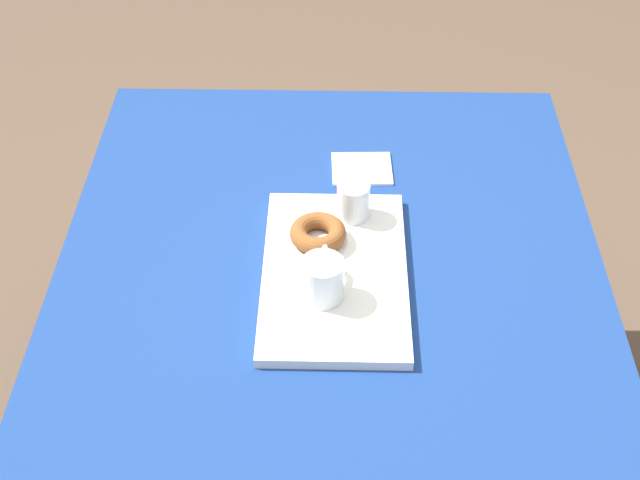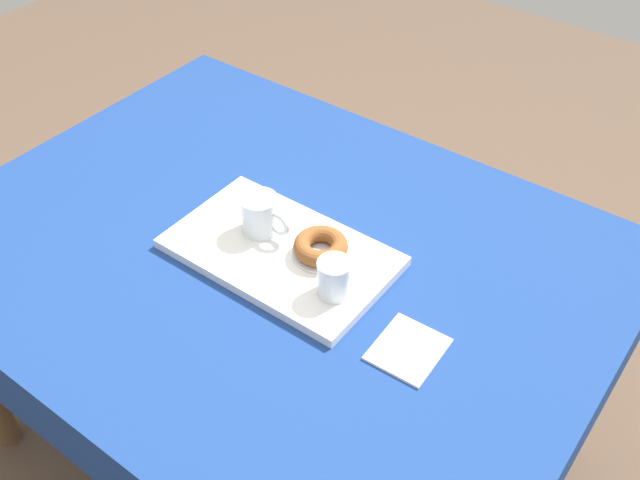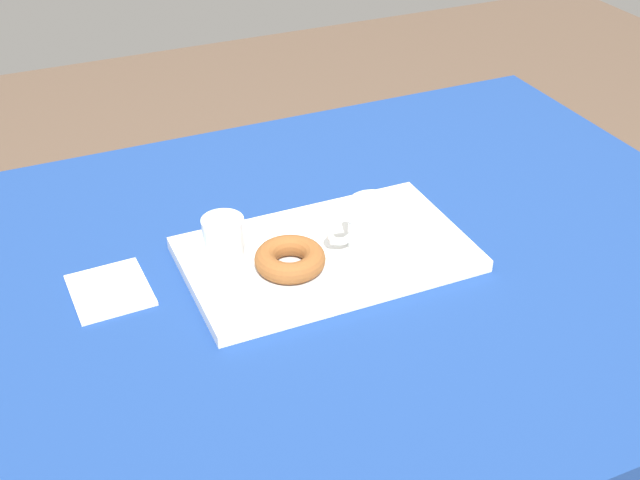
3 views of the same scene
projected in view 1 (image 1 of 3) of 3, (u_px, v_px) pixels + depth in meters
The scene contains 7 objects.
dining_table at pixel (329, 322), 1.79m from camera, with size 1.43×1.09×0.74m.
serving_tray at pixel (335, 273), 1.75m from camera, with size 0.47×0.28×0.02m, color white.
tea_mug_left at pixel (323, 280), 1.66m from camera, with size 0.12×0.08×0.09m.
water_glass_near at pixel (353, 202), 1.84m from camera, with size 0.07×0.07×0.08m.
donut_plate_left at pixel (318, 241), 1.80m from camera, with size 0.12×0.12×0.01m, color silver.
sugar_donut_left at pixel (318, 233), 1.78m from camera, with size 0.11×0.11×0.03m, color brown.
paper_napkin at pixel (362, 169), 2.01m from camera, with size 0.12×0.13×0.01m, color white.
Camera 1 is at (1.22, 0.01, 1.96)m, focal length 50.22 mm.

